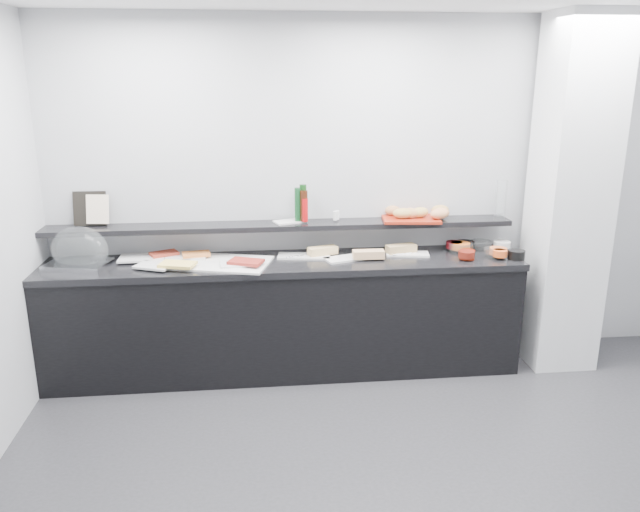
{
  "coord_description": "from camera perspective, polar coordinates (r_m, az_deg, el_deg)",
  "views": [
    {
      "loc": [
        -0.91,
        -2.83,
        2.26
      ],
      "look_at": [
        -0.45,
        1.45,
        1.0
      ],
      "focal_mm": 35.0,
      "sensor_mm": 36.0,
      "label": 1
    }
  ],
  "objects": [
    {
      "name": "print_art",
      "position": [
        4.99,
        -19.68,
        4.05
      ],
      "size": [
        0.18,
        0.07,
        0.22
      ],
      "primitive_type": "cube",
      "rotation": [
        -0.21,
        0.0,
        -0.12
      ],
      "color": "beige",
      "rests_on": "framed_print"
    },
    {
      "name": "column",
      "position": [
        5.16,
        21.88,
        5.0
      ],
      "size": [
        0.5,
        0.5,
        2.7
      ],
      "primitive_type": "cube",
      "color": "silver",
      "rests_on": "ground"
    },
    {
      "name": "bread_roll_se",
      "position": [
        4.98,
        10.97,
        3.88
      ],
      "size": [
        0.15,
        0.11,
        0.08
      ],
      "primitive_type": "ellipsoid",
      "rotation": [
        0.0,
        0.0,
        0.14
      ],
      "color": "#D1824F",
      "rests_on": "bread_tray"
    },
    {
      "name": "shaker_pepper",
      "position": [
        4.89,
        1.59,
        3.77
      ],
      "size": [
        0.04,
        0.04,
        0.07
      ],
      "primitive_type": "cylinder",
      "rotation": [
        0.0,
        0.0,
        0.2
      ],
      "color": "white",
      "rests_on": "condiment_tray"
    },
    {
      "name": "platter_meat_a",
      "position": [
        4.9,
        -15.95,
        -0.14
      ],
      "size": [
        0.34,
        0.23,
        0.01
      ],
      "primitive_type": "cube",
      "rotation": [
        0.0,
        0.0,
        0.02
      ],
      "color": "white",
      "rests_on": "linen_runner"
    },
    {
      "name": "bread_roll_s",
      "position": [
        4.95,
        10.85,
        3.8
      ],
      "size": [
        0.18,
        0.14,
        0.08
      ],
      "primitive_type": "ellipsoid",
      "rotation": [
        0.0,
        0.0,
        0.31
      ],
      "color": "#CD834E",
      "rests_on": "bread_tray"
    },
    {
      "name": "bread_roll_mide",
      "position": [
        4.98,
        9.12,
        3.97
      ],
      "size": [
        0.18,
        0.15,
        0.08
      ],
      "primitive_type": "ellipsoid",
      "rotation": [
        0.0,
        0.0,
        0.43
      ],
      "color": "tan",
      "rests_on": "bread_tray"
    },
    {
      "name": "food_salmon",
      "position": [
        4.83,
        -11.25,
        0.17
      ],
      "size": [
        0.23,
        0.16,
        0.02
      ],
      "primitive_type": "cube",
      "rotation": [
        0.0,
        0.0,
        0.17
      ],
      "color": "orange",
      "rests_on": "platter_salmon"
    },
    {
      "name": "linen_runner",
      "position": [
        4.73,
        -10.36,
        -0.56
      ],
      "size": [
        1.02,
        0.68,
        0.01
      ],
      "primitive_type": "cube",
      "rotation": [
        0.0,
        0.0,
        -0.27
      ],
      "color": "silver",
      "rests_on": "counter_top"
    },
    {
      "name": "fill_glass_fruit",
      "position": [
        5.07,
        12.71,
        0.92
      ],
      "size": [
        0.2,
        0.2,
        0.05
      ],
      "primitive_type": "cylinder",
      "rotation": [
        0.0,
        0.0,
        0.42
      ],
      "color": "orange",
      "rests_on": "bowl_glass_fruit"
    },
    {
      "name": "food_meat_b",
      "position": [
        4.58,
        -6.79,
        -0.52
      ],
      "size": [
        0.28,
        0.23,
        0.02
      ],
      "primitive_type": "cube",
      "rotation": [
        0.0,
        0.0,
        -0.39
      ],
      "color": "maroon",
      "rests_on": "platter_meat_b"
    },
    {
      "name": "ground",
      "position": [
        3.73,
        9.98,
        -21.24
      ],
      "size": [
        5.0,
        5.0,
        0.0
      ],
      "primitive_type": "plane",
      "color": "#2D2D30",
      "rests_on": "ground"
    },
    {
      "name": "framed_print",
      "position": [
        5.04,
        -20.3,
        4.09
      ],
      "size": [
        0.24,
        0.08,
        0.26
      ],
      "primitive_type": "cube",
      "rotation": [
        -0.21,
        0.0,
        -0.02
      ],
      "color": "black",
      "rests_on": "wall_shelf"
    },
    {
      "name": "back_wall",
      "position": [
        4.99,
        4.49,
        5.78
      ],
      "size": [
        5.0,
        0.02,
        2.7
      ],
      "primitive_type": "cube",
      "color": "#ACAFB4",
      "rests_on": "ground"
    },
    {
      "name": "tongs_right",
      "position": [
        4.86,
        7.5,
        0.18
      ],
      "size": [
        0.16,
        0.05,
        0.01
      ],
      "primitive_type": "cylinder",
      "rotation": [
        0.0,
        1.57,
        0.24
      ],
      "color": "silver",
      "rests_on": "sandwich_plate_right"
    },
    {
      "name": "platter_meat_b",
      "position": [
        4.6,
        -7.52,
        -0.71
      ],
      "size": [
        0.27,
        0.19,
        0.01
      ],
      "primitive_type": "cube",
      "rotation": [
        0.0,
        0.0,
        0.09
      ],
      "color": "white",
      "rests_on": "linen_runner"
    },
    {
      "name": "bread_roll_ne",
      "position": [
        5.09,
        10.91,
        4.15
      ],
      "size": [
        0.16,
        0.12,
        0.08
      ],
      "primitive_type": "ellipsoid",
      "rotation": [
        0.0,
        0.0,
        0.17
      ],
      "color": "#B58745",
      "rests_on": "bread_tray"
    },
    {
      "name": "sandwich_food_right",
      "position": [
        4.92,
        7.42,
        0.68
      ],
      "size": [
        0.25,
        0.15,
        0.06
      ],
      "primitive_type": "cube",
      "rotation": [
        0.0,
        0.0,
        0.25
      ],
      "color": "tan",
      "rests_on": "sandwich_plate_right"
    },
    {
      "name": "bread_roll_midw",
      "position": [
        4.93,
        7.56,
        3.9
      ],
      "size": [
        0.16,
        0.1,
        0.08
      ],
      "primitive_type": "ellipsoid",
      "rotation": [
        0.0,
        0.0,
        -0.02
      ],
      "color": "#BB9247",
      "rests_on": "bread_tray"
    },
    {
      "name": "bowl_red_jam",
      "position": [
        4.88,
        13.31,
        0.12
      ],
      "size": [
        0.14,
        0.14,
        0.07
      ],
      "primitive_type": "cylinder",
      "rotation": [
        0.0,
        0.0,
        0.26
      ],
      "color": "maroon",
      "rests_on": "counter_top"
    },
    {
      "name": "fill_glass_salmon",
      "position": [
        4.99,
        15.98,
        0.44
      ],
      "size": [
        0.15,
        0.15,
        0.05
      ],
      "primitive_type": "cylinder",
      "rotation": [
        0.0,
        0.0,
        0.1
      ],
      "color": "#D86734",
      "rests_on": "bowl_glass_salmon"
    },
    {
      "name": "bowl_black_jam",
      "position": [
        5.14,
        13.16,
        0.94
      ],
      "size": [
        0.15,
        0.15,
        0.07
      ],
      "primitive_type": "cylinder",
      "rotation": [
        0.0,
        0.0,
        0.07
      ],
      "color": "black",
      "rests_on": "counter_top"
    },
    {
      "name": "tongs_mid",
      "position": [
        4.72,
        3.88,
        -0.22
      ],
      "size": [
        0.16,
        0.03,
        0.01
      ],
      "primitive_type": "cylinder",
      "rotation": [
        0.0,
        1.57,
        0.14
      ],
      "color": "silver",
      "rests_on": "sandwich_plate_mid"
    },
    {
      "name": "shaker_salt",
      "position": [
        4.86,
        1.4,
        3.7
      ],
      "size": [
        0.04,
        0.04,
        0.07
      ],
      "primitive_type": "cylinder",
      "rotation": [
        0.0,
        0.0,
        0.37
      ],
      "color": "white",
      "rests_on": "condiment_tray"
    },
    {
      "name": "bowl_black_fruit",
      "position": [
        4.98,
        17.51,
        0.12
      ],
      "size": [
        0.15,
        0.15,
        0.07
      ],
      "primitive_type": "cylinder",
      "rotation": [
        0.0,
        0.0,
        -0.14
      ],
      "color": "black",
      "rests_on": "counter_top"
    },
    {
      "name": "wall_shelf",
      "position": [
        4.84,
        -3.49,
        2.8
      ],
      "size": [
        3.6,
        0.25,
        0.04
      ],
      "primitive_type": "cube",
      "color": "black",
      "rests_on": "back_wall"
    },
    {
      "name": "sandwich_plate_right",
      "position": [
        4.91,
        7.99,
        0.19
      ],
      "size": [
        0.35,
        0.19,
        0.01
      ],
      "primitive_type": "cube",
      "rotation": [
        0.0,
        0.0,
        -0.15
      ],
      "color": "white",
      "rests_on": "counter_top"
    },
    {
      "name": "bowl_glass_salmon",
      "position": [
        4.98,
        15.56,
        0.3
      ],
      "size": [
        0.15,
        0.15,
        0.07
      ],
      "primitive_type": "cylinder",
      "rotation": [
        0.0,
        0.0,
        0.03
      ],
      "color": "silver",
      "rests_on": "counter_top"
    },
    {
      "name": "sandwich_plate_left",
      "position": [
        4.81,
        -1.48,
        -0.02
      ],
      "size": [
        0.42,
        0.23,
        0.01
      ],
      "primitive_type": "cube",
      "rotation": [
        0.0,
        0.0,
        -0.13
      ],
      "color": "silver",
      "rests_on": "counter_top"
    },
    {
      "name": "bowl_glass_fruit",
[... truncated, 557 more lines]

